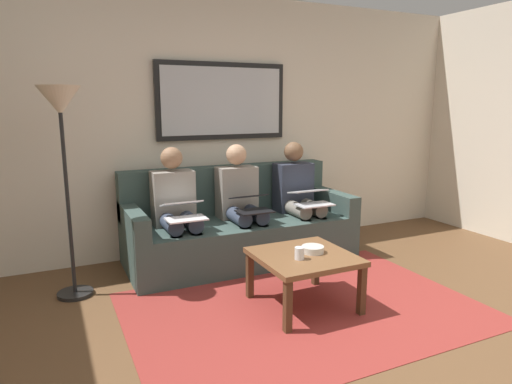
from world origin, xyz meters
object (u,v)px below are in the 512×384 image
object	(u,v)px
framed_mirror	(222,101)
coffee_table	(304,261)
bowl	(313,249)
laptop_silver	(311,197)
laptop_black	(251,203)
cup	(299,253)
person_right	(176,206)
person_left	(298,194)
couch	(238,228)
standing_lamp	(61,125)
laptop_white	(184,210)
person_middle	(241,200)

from	to	relation	value
framed_mirror	coffee_table	distance (m)	2.00
framed_mirror	bowl	xyz separation A→B (m)	(-0.10, 1.60, -1.11)
laptop_silver	laptop_black	xyz separation A→B (m)	(0.64, -0.01, 0.00)
cup	framed_mirror	bearing A→B (deg)	-92.19
coffee_table	person_right	xyz separation A→B (m)	(0.66, -1.15, 0.25)
framed_mirror	person_left	size ratio (longest dim) A/B	1.21
couch	laptop_black	world-z (taller)	couch
couch	standing_lamp	xyz separation A→B (m)	(1.55, 0.27, 1.06)
coffee_table	laptop_silver	bearing A→B (deg)	-124.44
coffee_table	laptop_silver	distance (m)	1.12
couch	person_right	distance (m)	0.71
bowl	standing_lamp	xyz separation A→B (m)	(1.65, -0.94, 0.93)
coffee_table	laptop_black	bearing A→B (deg)	-88.53
cup	laptop_white	bearing A→B (deg)	-59.68
person_left	laptop_black	size ratio (longest dim) A/B	3.26
laptop_black	person_right	size ratio (longest dim) A/B	0.31
cup	laptop_silver	distance (m)	1.22
bowl	laptop_silver	bearing A→B (deg)	-121.00
couch	person_right	xyz separation A→B (m)	(0.64, 0.07, 0.30)
framed_mirror	person_right	size ratio (longest dim) A/B	1.21
bowl	laptop_silver	xyz separation A→B (m)	(-0.54, -0.89, 0.19)
laptop_white	person_right	bearing A→B (deg)	-90.00
person_right	person_left	bearing A→B (deg)	180.00
person_left	person_middle	distance (m)	0.64
laptop_silver	laptop_white	distance (m)	1.28
framed_mirror	laptop_silver	world-z (taller)	framed_mirror
laptop_white	standing_lamp	distance (m)	1.18
couch	bowl	xyz separation A→B (m)	(-0.10, 1.21, 0.13)
bowl	standing_lamp	world-z (taller)	standing_lamp
person_left	laptop_silver	size ratio (longest dim) A/B	3.23
couch	laptop_silver	distance (m)	0.78
standing_lamp	laptop_silver	bearing A→B (deg)	178.67
laptop_white	person_middle	bearing A→B (deg)	-159.13
cup	person_middle	world-z (taller)	person_middle
person_middle	cup	bearing A→B (deg)	87.00
framed_mirror	person_left	bearing A→B (deg)	144.48
person_left	person_middle	bearing A→B (deg)	0.00
person_middle	framed_mirror	bearing A→B (deg)	-90.00
couch	standing_lamp	size ratio (longest dim) A/B	1.33
person_left	standing_lamp	bearing A→B (deg)	5.19
cup	couch	bearing A→B (deg)	-92.84
laptop_silver	standing_lamp	distance (m)	2.31
coffee_table	person_left	size ratio (longest dim) A/B	0.61
cup	person_left	size ratio (longest dim) A/B	0.08
person_right	standing_lamp	distance (m)	1.20
laptop_white	person_left	bearing A→B (deg)	-169.21
cup	person_middle	xyz separation A→B (m)	(-0.06, -1.23, 0.15)
couch	person_right	size ratio (longest dim) A/B	1.93
laptop_silver	person_middle	xyz separation A→B (m)	(0.64, -0.25, -0.02)
laptop_silver	person_middle	bearing A→B (deg)	-21.30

